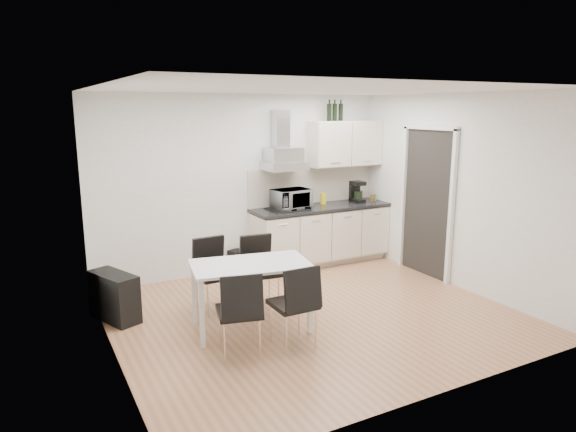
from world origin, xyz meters
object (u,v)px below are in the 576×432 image
Objects in this scene: kitchenette at (322,211)px; chair_far_left at (215,276)px; guitar_amp at (114,297)px; dining_table at (251,271)px; chair_near_left at (239,313)px; floor_speaker at (236,261)px; chair_far_right at (261,273)px; chair_near_right at (293,305)px.

kitchenette reaches higher than chair_far_left.
kitchenette is 3.42m from guitar_amp.
chair_near_left is (-0.35, -0.52, -0.22)m from dining_table.
dining_table is 4.07× the size of floor_speaker.
dining_table is 2.06m from floor_speaker.
chair_near_left is 1.22× the size of guitar_amp.
chair_far_right is at bearing 68.74° from chair_near_left.
floor_speaker is at bearing 80.26° from chair_near_right.
chair_near_left is (-0.18, -1.18, 0.00)m from chair_far_left.
chair_far_right is 1.47m from floor_speaker.
chair_far_left is at bearing -153.27° from kitchenette.
chair_far_right is 1.71m from guitar_amp.
chair_far_right is at bearing 81.99° from chair_near_right.
kitchenette reaches higher than dining_table.
guitar_amp is at bearing -8.82° from chair_far_right.
chair_near_right is at bearing -127.29° from kitchenette.
kitchenette is 2.86× the size of chair_near_right.
guitar_amp is at bearing -175.40° from floor_speaker.
chair_near_right is at bearing -67.75° from guitar_amp.
chair_far_left is at bearing 115.44° from dining_table.
chair_near_left reaches higher than floor_speaker.
chair_far_left is at bearing -10.83° from chair_far_right.
dining_table is 0.67m from chair_near_left.
chair_far_left and chair_near_right have the same top height.
chair_near_left is 1.75m from guitar_amp.
chair_near_right reaches higher than guitar_amp.
chair_far_right and chair_near_left have the same top height.
kitchenette is at bearing -8.38° from guitar_amp.
chair_far_right is 1.22× the size of guitar_amp.
chair_near_right is (-1.78, -2.33, -0.39)m from kitchenette.
floor_speaker is (-1.38, 0.17, -0.66)m from kitchenette.
guitar_amp reaches higher than floor_speaker.
guitar_amp is at bearing -166.38° from kitchenette.
chair_far_right is (0.35, 0.49, -0.22)m from dining_table.
chair_far_right is 1.00× the size of chair_near_right.
chair_near_left reaches higher than guitar_amp.
chair_near_left is (-2.34, -2.26, -0.39)m from kitchenette.
kitchenette reaches higher than chair_far_right.
floor_speaker is (0.78, 1.25, -0.27)m from chair_far_left.
chair_far_right is 1.23m from chair_near_left.
dining_table is at bearing -58.28° from guitar_amp.
chair_near_right is (-0.14, -1.08, 0.00)m from chair_far_right.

